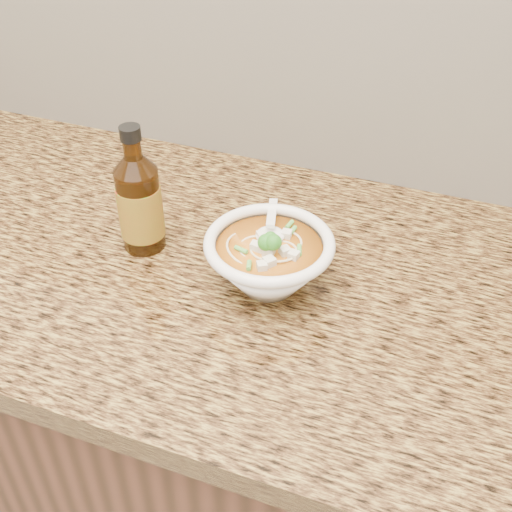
% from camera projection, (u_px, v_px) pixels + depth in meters
% --- Properties ---
extents(cabinet, '(4.00, 0.65, 0.86)m').
position_uv_depth(cabinet, '(194.00, 428.00, 1.31)').
color(cabinet, black).
rests_on(cabinet, ground).
extents(counter_slab, '(4.00, 0.68, 0.04)m').
position_uv_depth(counter_slab, '(177.00, 258.00, 1.03)').
color(counter_slab, olive).
rests_on(counter_slab, cabinet).
extents(soup_bowl, '(0.19, 0.21, 0.10)m').
position_uv_depth(soup_bowl, '(269.00, 261.00, 0.92)').
color(soup_bowl, white).
rests_on(soup_bowl, counter_slab).
extents(hot_sauce_bottle, '(0.07, 0.07, 0.21)m').
position_uv_depth(hot_sauce_bottle, '(140.00, 204.00, 0.97)').
color(hot_sauce_bottle, '#3C1F08').
rests_on(hot_sauce_bottle, counter_slab).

